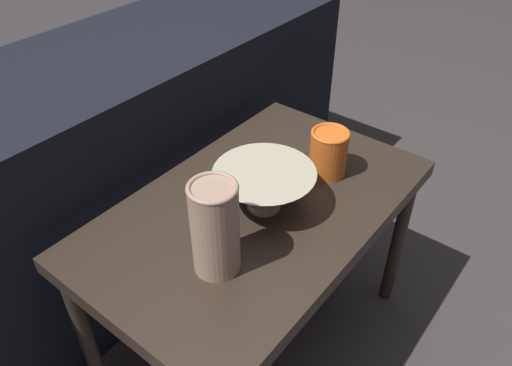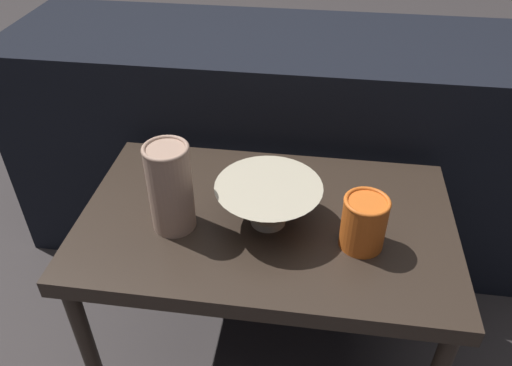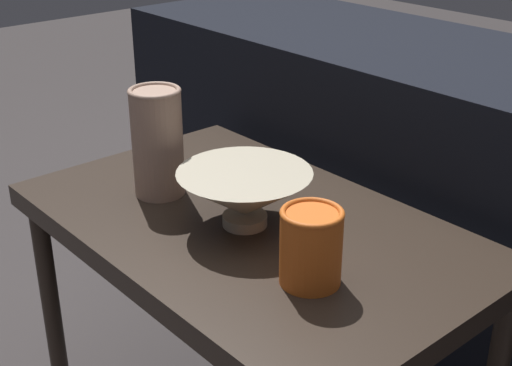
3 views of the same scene
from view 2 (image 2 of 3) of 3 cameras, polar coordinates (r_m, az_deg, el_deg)
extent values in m
plane|color=#383333|center=(1.49, 0.94, -18.84)|extent=(8.00, 8.00, 0.00)
cube|color=#2D231C|center=(1.12, 1.19, -4.66)|extent=(0.82, 0.50, 0.04)
cylinder|color=#2D231C|center=(1.26, -18.42, -18.11)|extent=(0.04, 0.04, 0.47)
cylinder|color=#2D231C|center=(1.52, -12.16, -5.00)|extent=(0.04, 0.04, 0.47)
cylinder|color=#2D231C|center=(1.47, 16.93, -7.62)|extent=(0.04, 0.04, 0.47)
cube|color=black|center=(1.64, 3.51, 4.69)|extent=(1.69, 0.50, 0.71)
cylinder|color=#B2A88E|center=(1.08, 1.38, -4.05)|extent=(0.08, 0.08, 0.02)
cone|color=#B2A88E|center=(1.05, 1.42, -2.06)|extent=(0.23, 0.23, 0.08)
cylinder|color=tan|center=(1.04, -9.75, -0.64)|extent=(0.09, 0.09, 0.20)
torus|color=tan|center=(0.98, -10.34, 3.89)|extent=(0.09, 0.09, 0.01)
cylinder|color=orange|center=(1.02, 12.21, -4.54)|extent=(0.09, 0.09, 0.11)
torus|color=orange|center=(0.99, 12.62, -2.11)|extent=(0.09, 0.09, 0.01)
camera|label=1|loc=(0.82, -66.54, 17.66)|focal=35.00mm
camera|label=3|loc=(0.75, 81.28, -8.25)|focal=50.00mm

